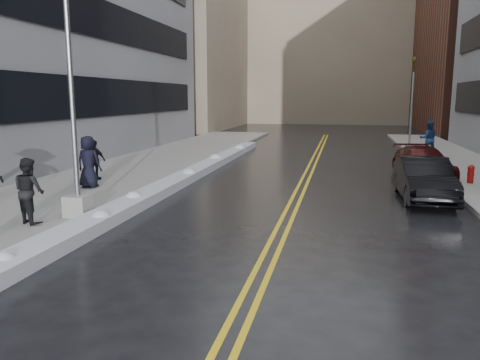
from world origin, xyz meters
The scene contains 16 objects.
ground centered at (0.00, 0.00, 0.00)m, with size 160.00×160.00×0.00m, color black.
sidewalk_west centered at (-5.75, 10.00, 0.07)m, with size 5.50×50.00×0.15m, color gray.
lane_line_left centered at (2.35, 10.00, 0.00)m, with size 0.12×50.00×0.01m, color gold.
lane_line_right centered at (2.65, 10.00, 0.00)m, with size 0.12×50.00×0.01m, color gold.
snow_ridge centered at (-2.45, 8.00, 0.17)m, with size 0.90×30.00×0.34m, color #B7BAC1.
building_west_far centered at (-15.50, 44.00, 9.00)m, with size 14.00×22.00×18.00m, color gray.
building_far centered at (2.00, 60.00, 11.00)m, with size 36.00×16.00×22.00m, color gray.
lamppost centered at (-3.30, 2.00, 2.53)m, with size 0.65×0.65×7.62m.
fire_hydrant centered at (9.00, 10.00, 0.55)m, with size 0.26×0.26×0.73m.
traffic_signal centered at (8.50, 24.00, 3.40)m, with size 0.16×0.20×6.00m.
pedestrian_b centered at (-4.14, 1.04, 1.04)m, with size 0.86×0.67×1.78m, color black.
pedestrian_c centered at (-5.24, 5.97, 1.12)m, with size 0.95×0.62×1.94m, color black.
pedestrian_d centered at (-5.85, 7.50, 0.97)m, with size 0.96×0.40×1.64m, color black.
pedestrian_east centered at (8.80, 18.67, 1.16)m, with size 0.99×0.77×2.03m, color navy.
car_black centered at (6.78, 7.03, 0.73)m, with size 1.54×4.42×1.46m, color black.
car_maroon centered at (7.50, 11.85, 0.67)m, with size 1.88×4.63×1.34m, color #37080B.
Camera 1 is at (3.99, -9.71, 3.50)m, focal length 35.00 mm.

